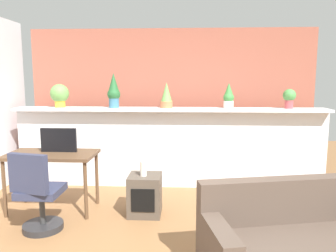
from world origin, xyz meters
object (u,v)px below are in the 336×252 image
at_px(potted_plant_0, 60,94).
at_px(side_cube_shelf, 145,195).
at_px(desk, 52,160).
at_px(office_chair, 38,198).
at_px(couch, 296,247).
at_px(potted_plant_4, 289,97).
at_px(tv_monitor, 59,140).
at_px(vase_on_shelf, 143,169).
at_px(potted_plant_3, 229,96).
at_px(potted_plant_2, 166,96).
at_px(potted_plant_1, 114,91).

height_order(potted_plant_0, side_cube_shelf, potted_plant_0).
relative_size(desk, office_chair, 1.21).
height_order(side_cube_shelf, couch, couch).
height_order(potted_plant_4, tv_monitor, potted_plant_4).
bearing_deg(desk, potted_plant_4, 17.79).
relative_size(side_cube_shelf, vase_on_shelf, 2.77).
xyz_separation_m(potted_plant_3, office_chair, (-2.24, -1.64, -1.02)).
distance_m(potted_plant_2, vase_on_shelf, 1.41).
height_order(potted_plant_2, potted_plant_3, potted_plant_2).
bearing_deg(potted_plant_3, office_chair, -143.83).
distance_m(side_cube_shelf, vase_on_shelf, 0.34).
xyz_separation_m(potted_plant_1, office_chair, (-0.50, -1.63, -1.10)).
relative_size(potted_plant_0, potted_plant_1, 0.68).
bearing_deg(vase_on_shelf, potted_plant_1, 118.05).
bearing_deg(potted_plant_3, side_cube_shelf, -136.12).
bearing_deg(office_chair, side_cube_shelf, 26.25).
relative_size(potted_plant_1, office_chair, 0.58).
xyz_separation_m(potted_plant_2, potted_plant_4, (1.83, -0.01, -0.01)).
bearing_deg(desk, side_cube_shelf, -3.08).
bearing_deg(couch, potted_plant_4, 75.69).
bearing_deg(tv_monitor, potted_plant_4, 16.84).
relative_size(potted_plant_4, side_cube_shelf, 0.58).
distance_m(potted_plant_2, potted_plant_3, 0.94).
relative_size(potted_plant_2, office_chair, 0.42).
relative_size(potted_plant_1, potted_plant_4, 1.80).
height_order(potted_plant_4, desk, potted_plant_4).
distance_m(potted_plant_2, tv_monitor, 1.71).
height_order(potted_plant_3, office_chair, potted_plant_3).
bearing_deg(side_cube_shelf, potted_plant_4, 28.35).
height_order(potted_plant_1, tv_monitor, potted_plant_1).
height_order(potted_plant_0, potted_plant_1, potted_plant_1).
relative_size(potted_plant_3, tv_monitor, 0.83).
height_order(tv_monitor, vase_on_shelf, tv_monitor).
bearing_deg(vase_on_shelf, potted_plant_0, 141.89).
bearing_deg(couch, office_chair, 164.21).
height_order(potted_plant_4, vase_on_shelf, potted_plant_4).
bearing_deg(side_cube_shelf, potted_plant_2, 79.54).
xyz_separation_m(potted_plant_0, potted_plant_2, (1.66, -0.01, -0.02)).
distance_m(potted_plant_0, vase_on_shelf, 2.02).
xyz_separation_m(desk, vase_on_shelf, (1.17, -0.08, -0.08)).
bearing_deg(tv_monitor, office_chair, -88.81).
distance_m(tv_monitor, side_cube_shelf, 1.30).
xyz_separation_m(potted_plant_4, side_cube_shelf, (-2.03, -1.10, -1.15)).
distance_m(potted_plant_3, vase_on_shelf, 1.80).
distance_m(tv_monitor, vase_on_shelf, 1.16).
xyz_separation_m(potted_plant_3, potted_plant_4, (0.89, 0.00, -0.01)).
bearing_deg(potted_plant_1, tv_monitor, -118.85).
height_order(potted_plant_3, potted_plant_4, potted_plant_3).
bearing_deg(potted_plant_3, couch, -82.90).
relative_size(potted_plant_2, tv_monitor, 0.84).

